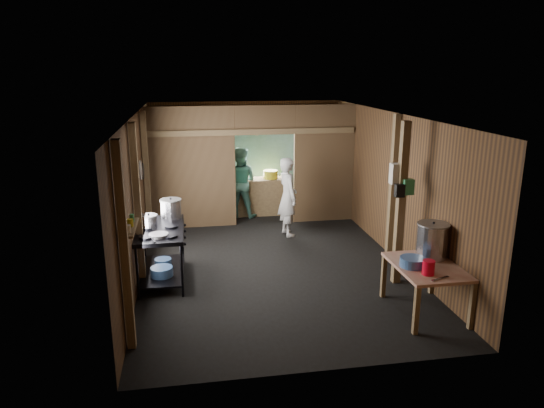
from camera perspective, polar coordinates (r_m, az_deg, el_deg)
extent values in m
cube|color=black|center=(9.12, -0.21, -6.35)|extent=(4.50, 7.00, 0.00)
cube|color=#3C3733|center=(8.51, -0.23, 10.14)|extent=(4.50, 7.00, 0.00)
cube|color=#55351B|center=(12.12, -2.94, 5.48)|extent=(4.50, 0.00, 2.60)
cube|color=#55351B|center=(5.47, 5.84, -7.02)|extent=(4.50, 0.00, 2.60)
cube|color=#55351B|center=(8.66, -15.07, 0.96)|extent=(0.00, 7.00, 2.60)
cube|color=#55351B|center=(9.35, 13.52, 2.11)|extent=(0.00, 7.00, 2.60)
cube|color=brown|center=(10.77, -9.15, 4.05)|extent=(1.85, 0.10, 2.60)
cube|color=brown|center=(11.17, 5.94, 4.57)|extent=(1.35, 0.10, 2.60)
cube|color=brown|center=(10.74, -0.84, 9.62)|extent=(1.30, 0.10, 0.60)
cube|color=#89C3C4|center=(12.07, -2.91, 5.20)|extent=(4.40, 0.06, 2.50)
cube|color=olive|center=(11.81, -1.12, 0.89)|extent=(1.20, 0.50, 0.85)
cylinder|color=beige|center=(11.97, -1.72, 8.27)|extent=(0.20, 0.03, 0.20)
cube|color=olive|center=(6.18, -16.50, -4.92)|extent=(0.10, 0.12, 2.60)
cube|color=olive|center=(7.88, -15.06, -0.44)|extent=(0.10, 0.12, 2.60)
cube|color=olive|center=(9.82, -14.07, 2.69)|extent=(0.10, 0.12, 2.60)
cube|color=olive|center=(9.15, 13.60, 1.81)|extent=(0.10, 0.12, 2.60)
cube|color=olive|center=(8.04, 14.46, -0.09)|extent=(0.12, 0.12, 2.60)
cube|color=olive|center=(10.69, -2.13, 8.23)|extent=(4.40, 0.12, 0.12)
cylinder|color=gray|center=(8.97, -14.75, 3.77)|extent=(0.03, 0.34, 0.34)
cylinder|color=black|center=(9.38, -14.51, 3.65)|extent=(0.03, 0.30, 0.30)
cube|color=olive|center=(6.61, -15.83, -2.62)|extent=(0.14, 0.80, 0.03)
cylinder|color=beige|center=(6.36, -16.09, -2.74)|extent=(0.07, 0.07, 0.10)
cylinder|color=gold|center=(6.59, -15.87, -2.08)|extent=(0.08, 0.08, 0.10)
cylinder|color=#2F874F|center=(6.80, -15.69, -1.53)|extent=(0.06, 0.06, 0.10)
cube|color=beige|center=(7.98, 14.13, 3.37)|extent=(0.22, 0.15, 0.32)
cube|color=#2F874F|center=(7.95, 15.24, 1.91)|extent=(0.16, 0.12, 0.24)
cube|color=black|center=(7.88, 14.35, 1.49)|extent=(0.14, 0.10, 0.20)
cylinder|color=#AEAEB9|center=(8.52, -13.70, -1.69)|extent=(0.20, 0.20, 0.10)
cylinder|color=#3B619C|center=(8.17, -12.46, -7.53)|extent=(0.35, 0.35, 0.15)
cylinder|color=#3B619C|center=(8.60, -12.33, -6.47)|extent=(0.28, 0.28, 0.11)
cylinder|color=#3B619C|center=(7.21, 15.73, -6.38)|extent=(0.36, 0.36, 0.13)
cylinder|color=red|center=(6.99, 17.41, -6.93)|extent=(0.19, 0.19, 0.20)
cube|color=#AEAEB9|center=(6.93, 18.60, -8.05)|extent=(0.30, 0.13, 0.01)
cylinder|color=gold|center=(11.72, -0.17, 3.40)|extent=(0.34, 0.34, 0.19)
imported|color=silver|center=(10.23, 1.81, 0.83)|extent=(0.49, 0.65, 1.62)
imported|color=#549587|center=(11.53, -3.67, 2.48)|extent=(0.95, 0.85, 1.62)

